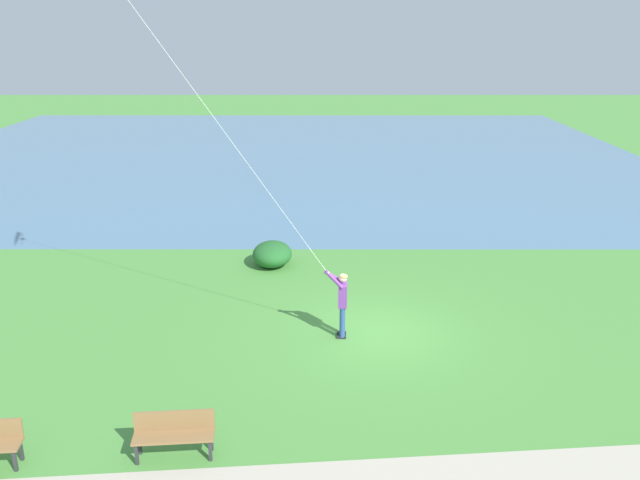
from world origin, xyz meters
The scene contains 5 objects.
ground_plane centered at (0.00, 0.00, 0.00)m, with size 120.00×120.00×0.00m, color #4C8E3D.
lake_water centered at (24.73, 4.00, 0.00)m, with size 36.00×44.00×0.01m, color teal.
person_kite_flyer centered at (-0.17, 0.87, 1.05)m, with size 0.52×0.62×1.83m.
park_bench_near_walkway centered at (-5.14, 4.14, 0.51)m, with size 0.57×1.53×0.88m.
lakeside_shrub centered at (5.08, 3.02, 0.41)m, with size 1.62×1.31×0.81m, color #236028.
Camera 1 is at (-15.73, 1.40, 7.75)m, focal length 37.17 mm.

